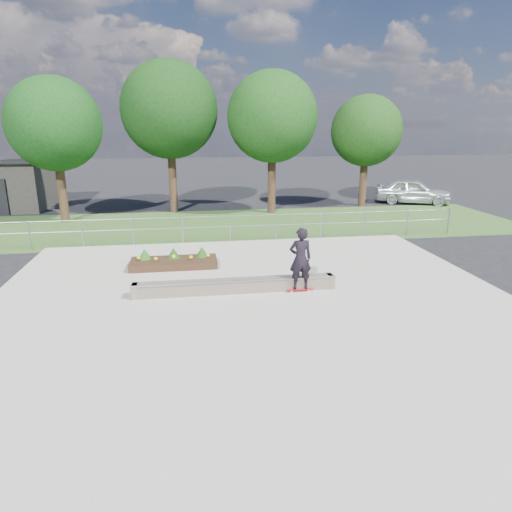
{
  "coord_description": "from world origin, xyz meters",
  "views": [
    {
      "loc": [
        -1.76,
        -11.34,
        4.85
      ],
      "look_at": [
        0.2,
        1.5,
        1.1
      ],
      "focal_mm": 32.0,
      "sensor_mm": 36.0,
      "label": 1
    }
  ],
  "objects": [
    {
      "name": "tree_mid_right",
      "position": [
        3.0,
        14.0,
        5.23
      ],
      "size": [
        4.9,
        4.9,
        7.7
      ],
      "color": "#301C13",
      "rests_on": "ground"
    },
    {
      "name": "ground",
      "position": [
        0.0,
        0.0,
        0.0
      ],
      "size": [
        120.0,
        120.0,
        0.0
      ],
      "primitive_type": "plane",
      "color": "black",
      "rests_on": "ground"
    },
    {
      "name": "parked_car",
      "position": [
        12.46,
        15.74,
        0.79
      ],
      "size": [
        4.97,
        3.59,
        1.57
      ],
      "primitive_type": "imported",
      "rotation": [
        0.0,
        0.0,
        1.15
      ],
      "color": "silver",
      "rests_on": "ground"
    },
    {
      "name": "grass_verge",
      "position": [
        0.0,
        11.0,
        0.01
      ],
      "size": [
        30.0,
        8.0,
        0.02
      ],
      "primitive_type": "cube",
      "color": "#2E5120",
      "rests_on": "ground"
    },
    {
      "name": "tree_far_left",
      "position": [
        -8.0,
        13.0,
        4.85
      ],
      "size": [
        4.55,
        4.55,
        7.15
      ],
      "color": "#311F13",
      "rests_on": "ground"
    },
    {
      "name": "planter_bed",
      "position": [
        -2.3,
        4.24,
        0.24
      ],
      "size": [
        3.0,
        1.2,
        0.61
      ],
      "color": "black",
      "rests_on": "concrete_slab"
    },
    {
      "name": "grind_ledge",
      "position": [
        -0.45,
        1.32,
        0.26
      ],
      "size": [
        6.0,
        0.44,
        0.43
      ],
      "color": "brown",
      "rests_on": "concrete_slab"
    },
    {
      "name": "concrete_slab",
      "position": [
        0.0,
        0.0,
        0.03
      ],
      "size": [
        15.0,
        15.0,
        0.06
      ],
      "primitive_type": "cube",
      "color": "#A69E93",
      "rests_on": "ground"
    },
    {
      "name": "fence",
      "position": [
        0.0,
        7.5,
        0.77
      ],
      "size": [
        20.06,
        0.06,
        1.2
      ],
      "color": "gray",
      "rests_on": "ground"
    },
    {
      "name": "tree_far_right",
      "position": [
        9.0,
        15.5,
        4.48
      ],
      "size": [
        4.2,
        4.2,
        6.6
      ],
      "color": "#311F13",
      "rests_on": "ground"
    },
    {
      "name": "tree_mid_left",
      "position": [
        -2.5,
        15.0,
        5.61
      ],
      "size": [
        5.25,
        5.25,
        8.25
      ],
      "color": "#301D13",
      "rests_on": "ground"
    },
    {
      "name": "skateboarder",
      "position": [
        1.46,
        1.12,
        1.07
      ],
      "size": [
        0.8,
        0.47,
        1.94
      ],
      "color": "silver",
      "rests_on": "concrete_slab"
    }
  ]
}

